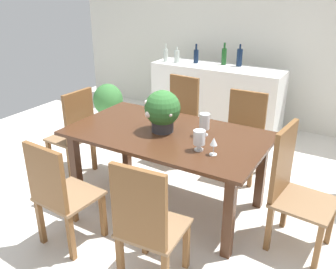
{
  "coord_description": "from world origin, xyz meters",
  "views": [
    {
      "loc": [
        1.59,
        -2.75,
        2.08
      ],
      "look_at": [
        -0.02,
        -0.03,
        0.73
      ],
      "focal_mm": 38.85,
      "sensor_mm": 36.0,
      "label": 1
    }
  ],
  "objects_px": {
    "wine_bottle_tall": "(177,56)",
    "flower_centerpiece": "(162,110)",
    "dining_table": "(167,143)",
    "chair_near_right": "(146,223)",
    "wine_bottle_amber": "(239,57)",
    "potted_plant_floor": "(108,101)",
    "chair_far_left": "(180,115)",
    "chair_foot_end": "(292,184)",
    "wine_bottle_green": "(166,55)",
    "wine_bottle_dark": "(196,56)",
    "wine_bottle_clear": "(224,56)",
    "crystal_vase_center_near": "(199,138)",
    "kitchen_counter": "(216,100)",
    "wine_glass": "(214,143)",
    "chair_head_end": "(75,130)",
    "chair_far_right": "(244,130)",
    "chair_near_left": "(59,192)",
    "crystal_vase_left": "(205,122)"
  },
  "relations": [
    {
      "from": "dining_table",
      "to": "kitchen_counter",
      "type": "relative_size",
      "value": 1.0
    },
    {
      "from": "crystal_vase_left",
      "to": "crystal_vase_center_near",
      "type": "relative_size",
      "value": 1.18
    },
    {
      "from": "flower_centerpiece",
      "to": "wine_bottle_dark",
      "type": "xyz_separation_m",
      "value": [
        -0.65,
        1.99,
        0.1
      ]
    },
    {
      "from": "chair_foot_end",
      "to": "wine_bottle_tall",
      "type": "xyz_separation_m",
      "value": [
        -2.12,
        1.87,
        0.5
      ]
    },
    {
      "from": "chair_foot_end",
      "to": "crystal_vase_center_near",
      "type": "relative_size",
      "value": 5.88
    },
    {
      "from": "chair_near_left",
      "to": "wine_bottle_tall",
      "type": "bearing_deg",
      "value": -75.74
    },
    {
      "from": "chair_head_end",
      "to": "wine_bottle_tall",
      "type": "bearing_deg",
      "value": 176.21
    },
    {
      "from": "wine_bottle_amber",
      "to": "potted_plant_floor",
      "type": "height_order",
      "value": "wine_bottle_amber"
    },
    {
      "from": "chair_near_left",
      "to": "wine_bottle_clear",
      "type": "xyz_separation_m",
      "value": [
        0.1,
        3.07,
        0.57
      ]
    },
    {
      "from": "chair_near_right",
      "to": "chair_head_end",
      "type": "height_order",
      "value": "chair_near_right"
    },
    {
      "from": "chair_near_right",
      "to": "chair_head_end",
      "type": "relative_size",
      "value": 1.01
    },
    {
      "from": "wine_bottle_green",
      "to": "wine_bottle_tall",
      "type": "distance_m",
      "value": 0.18
    },
    {
      "from": "wine_bottle_tall",
      "to": "potted_plant_floor",
      "type": "distance_m",
      "value": 1.3
    },
    {
      "from": "chair_far_right",
      "to": "wine_bottle_dark",
      "type": "xyz_separation_m",
      "value": [
        -1.11,
        1.01,
        0.55
      ]
    },
    {
      "from": "wine_bottle_amber",
      "to": "wine_bottle_tall",
      "type": "distance_m",
      "value": 0.89
    },
    {
      "from": "chair_near_right",
      "to": "chair_near_left",
      "type": "distance_m",
      "value": 0.84
    },
    {
      "from": "wine_bottle_amber",
      "to": "wine_bottle_clear",
      "type": "bearing_deg",
      "value": -175.57
    },
    {
      "from": "chair_near_right",
      "to": "wine_bottle_tall",
      "type": "bearing_deg",
      "value": -68.71
    },
    {
      "from": "chair_head_end",
      "to": "wine_bottle_amber",
      "type": "distance_m",
      "value": 2.43
    },
    {
      "from": "kitchen_counter",
      "to": "wine_glass",
      "type": "bearing_deg",
      "value": -67.19
    },
    {
      "from": "wine_bottle_tall",
      "to": "crystal_vase_center_near",
      "type": "bearing_deg",
      "value": -56.47
    },
    {
      "from": "chair_head_end",
      "to": "wine_bottle_clear",
      "type": "bearing_deg",
      "value": 160.58
    },
    {
      "from": "chair_near_left",
      "to": "chair_foot_end",
      "type": "relative_size",
      "value": 0.91
    },
    {
      "from": "wine_bottle_green",
      "to": "wine_bottle_clear",
      "type": "relative_size",
      "value": 0.85
    },
    {
      "from": "chair_far_left",
      "to": "potted_plant_floor",
      "type": "distance_m",
      "value": 1.66
    },
    {
      "from": "chair_foot_end",
      "to": "wine_bottle_green",
      "type": "relative_size",
      "value": 4.04
    },
    {
      "from": "chair_far_left",
      "to": "crystal_vase_center_near",
      "type": "distance_m",
      "value": 1.48
    },
    {
      "from": "wine_glass",
      "to": "chair_near_right",
      "type": "bearing_deg",
      "value": -100.08
    },
    {
      "from": "wine_bottle_green",
      "to": "flower_centerpiece",
      "type": "bearing_deg",
      "value": -59.92
    },
    {
      "from": "crystal_vase_center_near",
      "to": "kitchen_counter",
      "type": "height_order",
      "value": "kitchen_counter"
    },
    {
      "from": "chair_foot_end",
      "to": "wine_bottle_clear",
      "type": "bearing_deg",
      "value": 40.88
    },
    {
      "from": "flower_centerpiece",
      "to": "wine_bottle_green",
      "type": "distance_m",
      "value": 2.15
    },
    {
      "from": "chair_head_end",
      "to": "kitchen_counter",
      "type": "height_order",
      "value": "chair_head_end"
    },
    {
      "from": "chair_far_right",
      "to": "crystal_vase_left",
      "type": "distance_m",
      "value": 0.95
    },
    {
      "from": "wine_glass",
      "to": "wine_bottle_dark",
      "type": "xyz_separation_m",
      "value": [
        -1.26,
        2.21,
        0.2
      ]
    },
    {
      "from": "chair_far_left",
      "to": "wine_bottle_amber",
      "type": "height_order",
      "value": "wine_bottle_amber"
    },
    {
      "from": "chair_far_right",
      "to": "dining_table",
      "type": "bearing_deg",
      "value": -114.74
    },
    {
      "from": "dining_table",
      "to": "chair_head_end",
      "type": "distance_m",
      "value": 1.18
    },
    {
      "from": "chair_foot_end",
      "to": "wine_bottle_tall",
      "type": "distance_m",
      "value": 2.87
    },
    {
      "from": "chair_near_left",
      "to": "flower_centerpiece",
      "type": "distance_m",
      "value": 1.15
    },
    {
      "from": "wine_bottle_tall",
      "to": "chair_far_right",
      "type": "bearing_deg",
      "value": -33.44
    },
    {
      "from": "dining_table",
      "to": "wine_glass",
      "type": "relative_size",
      "value": 12.19
    },
    {
      "from": "dining_table",
      "to": "chair_near_right",
      "type": "xyz_separation_m",
      "value": [
        0.42,
        -0.99,
        -0.12
      ]
    },
    {
      "from": "wine_glass",
      "to": "wine_bottle_clear",
      "type": "xyz_separation_m",
      "value": [
        -0.88,
        2.3,
        0.22
      ]
    },
    {
      "from": "potted_plant_floor",
      "to": "chair_foot_end",
      "type": "bearing_deg",
      "value": -25.58
    },
    {
      "from": "wine_bottle_tall",
      "to": "flower_centerpiece",
      "type": "bearing_deg",
      "value": -64.34
    },
    {
      "from": "wine_bottle_clear",
      "to": "wine_bottle_green",
      "type": "bearing_deg",
      "value": -164.64
    },
    {
      "from": "chair_near_right",
      "to": "chair_head_end",
      "type": "distance_m",
      "value": 1.88
    },
    {
      "from": "kitchen_counter",
      "to": "potted_plant_floor",
      "type": "bearing_deg",
      "value": -164.46
    },
    {
      "from": "wine_glass",
      "to": "wine_bottle_tall",
      "type": "distance_m",
      "value": 2.59
    }
  ]
}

